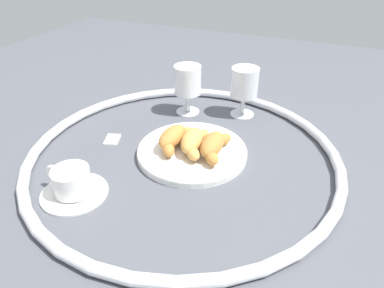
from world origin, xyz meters
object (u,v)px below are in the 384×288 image
pastry_plate (192,151)px  croissant_large (173,138)px  juice_glass_right (188,83)px  sugar_packet (111,139)px  croissant_extra (214,145)px  croissant_small (193,141)px  coffee_cup_near (72,184)px  juice_glass_left (244,84)px

pastry_plate → croissant_large: bearing=-86.3°
pastry_plate → juice_glass_right: juice_glass_right is taller
pastry_plate → sugar_packet: pastry_plate is taller
croissant_extra → pastry_plate: bearing=-86.8°
croissant_small → pastry_plate: bearing=-81.0°
croissant_small → croissant_extra: 0.05m
juice_glass_right → sugar_packet: size_ratio=2.80×
pastry_plate → coffee_cup_near: (0.23, -0.17, 0.02)m
coffee_cup_near → sugar_packet: coffee_cup_near is taller
croissant_small → juice_glass_left: (-0.25, 0.05, 0.06)m
juice_glass_left → juice_glass_right: size_ratio=1.00×
croissant_extra → croissant_small: bearing=-87.1°
coffee_cup_near → sugar_packet: size_ratio=2.72×
croissant_large → juice_glass_right: juice_glass_right is taller
croissant_small → juice_glass_right: (-0.20, -0.10, 0.05)m
croissant_large → croissant_extra: same height
croissant_small → croissant_extra: size_ratio=0.99×
croissant_extra → juice_glass_right: 0.26m
croissant_extra → juice_glass_left: (-0.25, -0.00, 0.06)m
pastry_plate → juice_glass_right: bearing=-153.8°
croissant_large → juice_glass_left: bearing=158.6°
croissant_large → juice_glass_left: size_ratio=0.98×
croissant_large → croissant_small: same height
juice_glass_right → juice_glass_left: bearing=107.3°
croissant_large → coffee_cup_near: 0.25m
coffee_cup_near → juice_glass_left: juice_glass_left is taller
coffee_cup_near → juice_glass_right: 0.44m
coffee_cup_near → juice_glass_right: juice_glass_right is taller
pastry_plate → juice_glass_left: bearing=168.2°
juice_glass_left → croissant_small: bearing=-11.1°
coffee_cup_near → juice_glass_left: 0.53m
juice_glass_left → sugar_packet: bearing=-44.3°
croissant_small → croissant_extra: bearing=92.9°
croissant_extra → sugar_packet: 0.27m
croissant_extra → coffee_cup_near: (0.23, -0.22, -0.01)m
croissant_large → coffee_cup_near: same height
croissant_small → juice_glass_right: size_ratio=0.97×
pastry_plate → croissant_small: (-0.00, 0.00, 0.03)m
pastry_plate → croissant_small: croissant_small is taller
croissant_small → sugar_packet: 0.22m
sugar_packet → juice_glass_right: bearing=133.5°
juice_glass_right → croissant_small: bearing=27.0°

